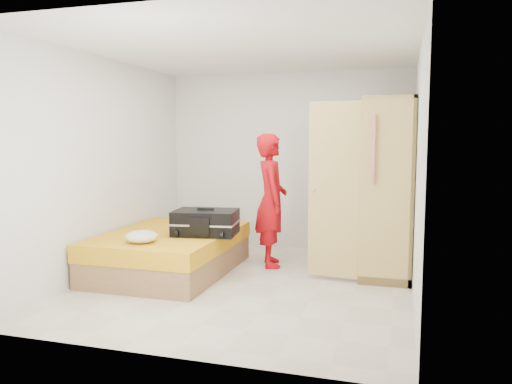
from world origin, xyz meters
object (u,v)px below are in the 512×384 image
(bed, at_px, (170,252))
(suitcase, at_px, (206,222))
(person, at_px, (271,200))
(round_cushion, at_px, (141,237))
(wardrobe, at_px, (384,192))

(bed, distance_m, suitcase, 0.62)
(person, relative_size, round_cushion, 4.81)
(person, bearing_deg, wardrobe, -111.04)
(wardrobe, distance_m, person, 1.40)
(person, bearing_deg, bed, 99.97)
(wardrobe, height_order, person, wardrobe)
(person, height_order, suitcase, person)
(bed, bearing_deg, round_cushion, -91.25)
(bed, xyz_separation_m, person, (1.11, 0.66, 0.60))
(wardrobe, distance_m, round_cushion, 2.88)
(person, xyz_separation_m, round_cushion, (-1.12, -1.33, -0.28))
(bed, height_order, person, person)
(round_cushion, bearing_deg, bed, 88.75)
(wardrobe, xyz_separation_m, person, (-1.40, 0.00, -0.15))
(round_cushion, bearing_deg, person, 49.86)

